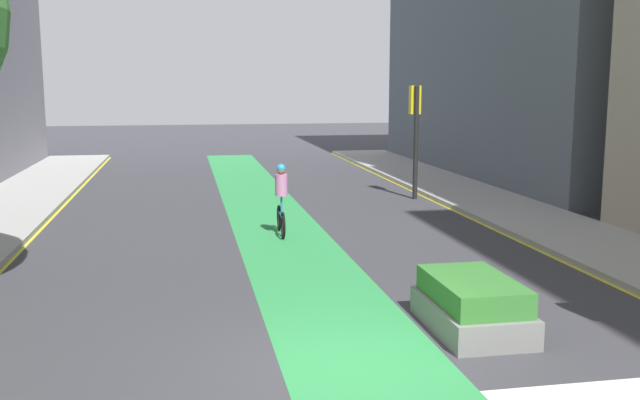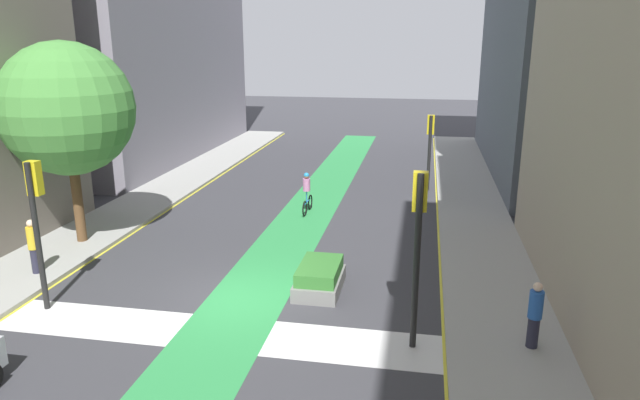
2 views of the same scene
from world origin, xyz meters
name	(u,v)px [view 1 (image 1 of 2)]	position (x,y,z in m)	size (l,w,h in m)	color
ground_plane	(347,367)	(0.00, 0.00, 0.00)	(120.00, 120.00, 0.00)	#38383D
bike_lane_paint	(367,365)	(0.28, 0.00, 0.00)	(2.40, 60.00, 0.01)	#2D8C47
traffic_signal_far_right	(415,119)	(5.51, 13.97, 2.68)	(0.35, 0.52, 3.80)	black
cyclist_in_lane	(281,198)	(0.28, 8.87, 0.97)	(0.32, 1.73, 1.86)	black
median_planter	(472,305)	(2.28, 1.10, 0.40)	(1.32, 2.22, 0.85)	slate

